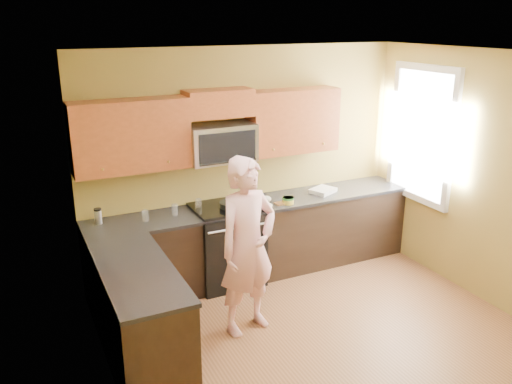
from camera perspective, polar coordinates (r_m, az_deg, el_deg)
floor at (r=5.32m, az=8.36°, el=-16.14°), size 4.00×4.00×0.00m
ceiling at (r=4.41m, az=10.01°, el=14.22°), size 4.00×4.00×0.00m
wall_back at (r=6.36m, az=-1.11°, el=3.31°), size 4.00×0.00×4.00m
wall_left at (r=3.98m, az=-15.52°, el=-6.77°), size 0.00×4.00×4.00m
wall_right at (r=6.02m, az=25.01°, el=0.70°), size 0.00×4.00×4.00m
cabinet_back_run at (r=6.40m, az=0.06°, el=-5.21°), size 4.00×0.60×0.88m
cabinet_left_run at (r=4.98m, az=-12.49°, el=-13.05°), size 0.60×1.60×0.88m
countertop_back at (r=6.22m, az=0.10°, el=-1.36°), size 4.00×0.62×0.04m
countertop_left at (r=4.76m, az=-12.75°, el=-8.28°), size 0.62×1.60×0.04m
stove at (r=6.22m, az=-3.18°, el=-5.63°), size 0.76×0.65×0.95m
microwave at (r=6.00m, az=-3.80°, el=3.36°), size 0.76×0.40×0.42m
upper_cab_left at (r=5.76m, az=-13.11°, el=2.26°), size 1.22×0.33×0.75m
upper_cab_right at (r=6.43m, az=3.89°, el=4.36°), size 1.12×0.33×0.75m
upper_cab_over_mw at (r=5.90m, az=-4.06°, el=9.55°), size 0.76×0.33×0.30m
window at (r=6.73m, az=17.46°, el=5.93°), size 0.06×1.06×1.66m
woman at (r=5.12m, az=-0.90°, el=-5.92°), size 0.73×0.57×1.78m
frying_pan at (r=6.00m, az=-2.59°, el=-1.63°), size 0.33×0.53×0.07m
butter_tub at (r=6.20m, az=3.48°, el=-1.26°), size 0.16×0.16×0.10m
toast_slice at (r=6.18m, az=2.61°, el=-1.25°), size 0.12×0.12×0.01m
napkin_a at (r=6.04m, az=1.26°, el=-1.47°), size 0.14×0.15×0.06m
napkin_b at (r=6.25m, az=1.10°, el=-0.75°), size 0.15×0.16×0.07m
dish_towel at (r=6.63m, az=7.23°, el=0.16°), size 0.37×0.34×0.05m
travel_mug at (r=5.84m, az=-16.59°, el=-3.30°), size 0.10×0.10×0.17m
glass_a at (r=5.78m, az=-11.84°, el=-2.49°), size 0.09×0.09×0.12m
glass_b at (r=5.90m, az=-8.77°, el=-1.89°), size 0.09×0.09×0.12m
glass_c at (r=6.04m, az=-6.23°, el=-1.30°), size 0.07×0.07×0.12m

